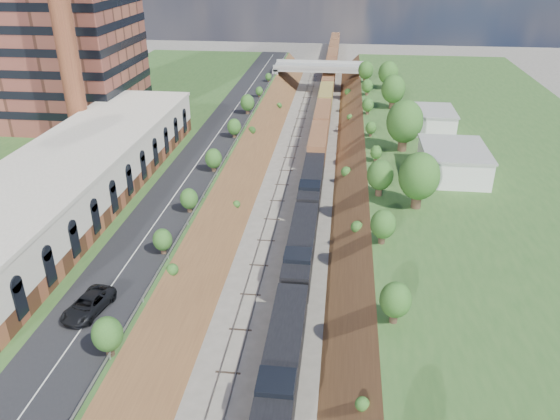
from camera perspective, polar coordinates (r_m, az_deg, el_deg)
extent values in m
cube|color=#305623|center=(100.73, -17.10, 5.37)|extent=(44.00, 180.00, 5.00)
cube|color=#305623|center=(96.14, 22.07, 3.59)|extent=(44.00, 180.00, 5.00)
cube|color=brown|center=(95.14, -4.62, 3.65)|extent=(10.00, 180.00, 10.00)
cube|color=brown|center=(93.55, 8.75, 3.01)|extent=(10.00, 180.00, 10.00)
cube|color=gray|center=(93.90, 0.43, 3.48)|extent=(1.58, 180.00, 0.18)
cube|color=gray|center=(93.52, 3.60, 3.33)|extent=(1.58, 180.00, 0.18)
cube|color=black|center=(94.30, -7.43, 6.59)|extent=(8.00, 180.00, 0.10)
cube|color=#99999E|center=(93.25, -4.98, 6.81)|extent=(0.06, 171.00, 0.30)
cube|color=brown|center=(78.97, -20.08, 2.01)|extent=(14.00, 62.00, 2.20)
cube|color=silver|center=(77.79, -20.45, 4.19)|extent=(14.00, 62.00, 4.30)
cube|color=silver|center=(76.99, -20.72, 5.85)|extent=(14.30, 62.30, 0.50)
cube|color=brown|center=(110.90, -21.93, 19.62)|extent=(22.00, 22.00, 44.00)
cylinder|color=brown|center=(93.31, -21.72, 17.48)|extent=(3.20, 3.20, 40.00)
cube|color=gray|center=(152.90, -0.34, 13.62)|extent=(1.50, 8.00, 6.20)
cube|color=gray|center=(151.87, 8.54, 13.25)|extent=(1.50, 8.00, 6.20)
cube|color=gray|center=(151.30, 4.12, 14.62)|extent=(24.00, 8.00, 1.00)
cube|color=gray|center=(147.23, 4.05, 14.62)|extent=(24.00, 0.30, 0.80)
cube|color=gray|center=(155.07, 4.21, 15.20)|extent=(24.00, 0.30, 0.80)
cube|color=silver|center=(85.08, 17.63, 4.76)|extent=(9.00, 12.00, 4.00)
cube|color=silver|center=(105.62, 15.43, 9.00)|extent=(8.00, 10.00, 3.60)
cylinder|color=#473323|center=(73.31, 14.08, 1.19)|extent=(1.30, 1.30, 2.62)
ellipsoid|color=#25501C|center=(72.08, 14.34, 3.46)|extent=(5.25, 5.25, 6.30)
cylinder|color=#473323|center=(58.44, -13.05, -6.27)|extent=(0.66, 0.66, 1.22)
ellipsoid|color=#25501C|center=(57.69, -13.19, -5.03)|extent=(2.45, 2.45, 2.94)
cube|color=black|center=(51.24, 0.31, -15.12)|extent=(3.18, 19.10, 3.16)
cube|color=black|center=(46.45, -0.42, -17.70)|extent=(3.12, 3.10, 0.90)
cube|color=black|center=(67.59, 2.22, -3.88)|extent=(3.18, 19.10, 3.16)
cube|color=black|center=(85.56, 3.33, 2.83)|extent=(3.18, 19.10, 3.16)
cube|color=brown|center=(160.30, 5.21, 14.00)|extent=(3.18, 135.35, 3.82)
imported|color=black|center=(54.64, -19.40, -9.31)|extent=(3.76, 6.37, 1.66)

